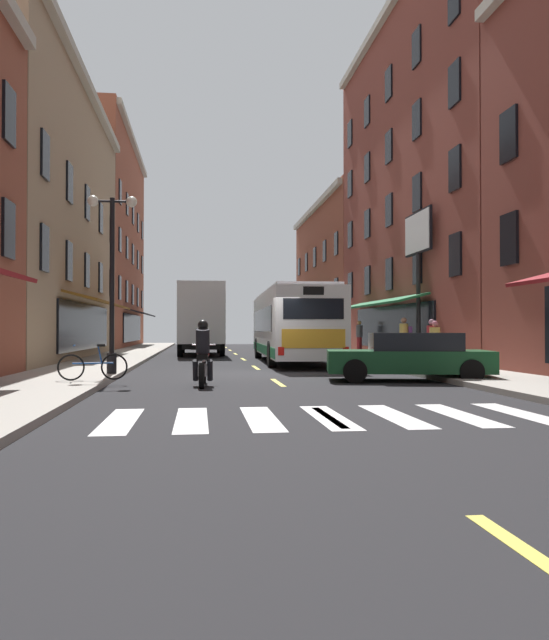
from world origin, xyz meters
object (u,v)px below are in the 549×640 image
at_px(sedan_mid, 410,356).
at_px(street_lamp_twin, 112,275).
at_px(pedestrian_far, 432,341).
at_px(pedestrian_rear, 435,343).
at_px(billboard_sign, 418,247).
at_px(motorcycle_rider, 203,358).
at_px(bicycle_near, 93,366).
at_px(pedestrian_near, 404,337).
at_px(pedestrian_mid, 359,336).
at_px(transit_bus, 291,325).
at_px(sedan_near, 204,340).
at_px(box_truck, 201,319).

distance_m(sedan_mid, street_lamp_twin, 8.84).
bearing_deg(pedestrian_far, pedestrian_rear, 22.62).
relative_size(billboard_sign, motorcycle_rider, 3.02).
xyz_separation_m(bicycle_near, pedestrian_near, (11.16, 8.83, 0.59)).
distance_m(bicycle_near, pedestrian_far, 13.04).
distance_m(sedan_mid, pedestrian_mid, 16.92).
height_order(transit_bus, pedestrian_rear, transit_bus).
bearing_deg(sedan_near, sedan_mid, -79.72).
bearing_deg(motorcycle_rider, pedestrian_rear, 30.44).
bearing_deg(sedan_mid, billboard_sign, 68.30).
height_order(billboard_sign, pedestrian_rear, billboard_sign).
bearing_deg(bicycle_near, box_truck, 81.46).
bearing_deg(transit_bus, pedestrian_rear, -56.06).
bearing_deg(sedan_near, pedestrian_far, -70.74).
bearing_deg(box_truck, transit_bus, -64.40).
relative_size(sedan_near, sedan_mid, 0.99).
distance_m(sedan_mid, pedestrian_rear, 4.44).
bearing_deg(sedan_near, transit_bus, -79.81).
xyz_separation_m(motorcycle_rider, pedestrian_rear, (7.93, 4.66, 0.24)).
distance_m(pedestrian_near, street_lamp_twin, 12.93).
relative_size(motorcycle_rider, pedestrian_near, 1.16).
bearing_deg(pedestrian_rear, sedan_near, -88.38).
xyz_separation_m(billboard_sign, sedan_mid, (-3.36, -8.43, -4.21)).
xyz_separation_m(sedan_near, bicycle_near, (-3.04, -30.21, -0.16)).
height_order(bicycle_near, street_lamp_twin, street_lamp_twin).
relative_size(sedan_near, bicycle_near, 2.71).
distance_m(sedan_near, pedestrian_far, 25.29).
relative_size(sedan_mid, pedestrian_rear, 2.96).
distance_m(transit_bus, pedestrian_rear, 7.31).
relative_size(transit_bus, bicycle_near, 7.09).
bearing_deg(bicycle_near, sedan_near, 84.25).
bearing_deg(pedestrian_mid, pedestrian_rear, 104.98).
height_order(billboard_sign, bicycle_near, billboard_sign).
bearing_deg(pedestrian_far, bicycle_near, -19.74).
distance_m(sedan_near, motorcycle_rider, 30.61).
height_order(bicycle_near, pedestrian_mid, pedestrian_mid).
distance_m(sedan_mid, motorcycle_rider, 5.75).
bearing_deg(sedan_near, street_lamp_twin, -95.96).
xyz_separation_m(box_truck, bicycle_near, (-2.76, -18.37, -1.49)).
bearing_deg(pedestrian_far, pedestrian_mid, -139.16).
bearing_deg(box_truck, motorcycle_rider, -90.02).
bearing_deg(street_lamp_twin, sedan_near, 84.04).
xyz_separation_m(motorcycle_rider, bicycle_near, (-2.75, 0.39, -0.21)).
relative_size(sedan_near, pedestrian_rear, 2.92).
height_order(bicycle_near, pedestrian_near, pedestrian_near).
bearing_deg(pedestrian_far, pedestrian_near, -133.93).
relative_size(pedestrian_mid, pedestrian_rear, 1.12).
height_order(motorcycle_rider, street_lamp_twin, street_lamp_twin).
bearing_deg(billboard_sign, motorcycle_rider, -134.28).
relative_size(motorcycle_rider, pedestrian_far, 1.24).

